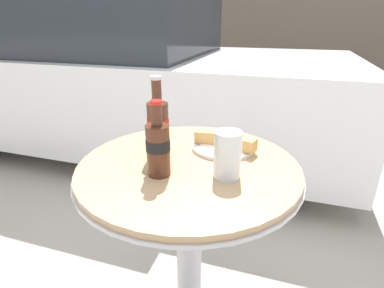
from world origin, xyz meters
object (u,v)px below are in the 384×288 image
object	(u,v)px
bistro_table	(189,213)
parked_car	(118,80)
cola_bottle_left	(158,147)
drinking_glass	(227,157)
lunch_plate_near	(224,144)
cola_bottle_right	(158,127)

from	to	relation	value
bistro_table	parked_car	xyz separation A→B (m)	(-1.25, 1.68, 0.06)
bistro_table	cola_bottle_left	bearing A→B (deg)	-122.32
drinking_glass	parked_car	bearing A→B (deg)	128.47
lunch_plate_near	parked_car	bearing A→B (deg)	130.75
cola_bottle_right	bistro_table	bearing A→B (deg)	-8.69
drinking_glass	parked_car	world-z (taller)	parked_car
cola_bottle_left	lunch_plate_near	xyz separation A→B (m)	(0.14, 0.23, -0.07)
cola_bottle_left	cola_bottle_right	size ratio (longest dim) A/B	0.84
cola_bottle_left	parked_car	distance (m)	2.15
bistro_table	parked_car	size ratio (longest dim) A/B	0.19
bistro_table	cola_bottle_right	size ratio (longest dim) A/B	2.94
cola_bottle_right	parked_car	distance (m)	2.03
bistro_table	cola_bottle_right	xyz separation A→B (m)	(-0.10, 0.02, 0.28)
bistro_table	cola_bottle_right	bearing A→B (deg)	171.31
drinking_glass	lunch_plate_near	distance (m)	0.20
cola_bottle_left	cola_bottle_right	bearing A→B (deg)	113.06
bistro_table	lunch_plate_near	bearing A→B (deg)	60.05
drinking_glass	cola_bottle_left	bearing A→B (deg)	-166.76
drinking_glass	lunch_plate_near	world-z (taller)	drinking_glass
cola_bottle_left	drinking_glass	world-z (taller)	cola_bottle_left
bistro_table	drinking_glass	bearing A→B (deg)	-20.62
parked_car	cola_bottle_left	bearing A→B (deg)	-56.17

